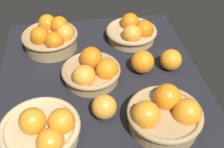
# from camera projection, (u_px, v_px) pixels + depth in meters

# --- Properties ---
(market_tray) EXTENTS (0.84, 0.72, 0.03)m
(market_tray) POSITION_uv_depth(u_px,v_px,m) (101.00, 82.00, 1.00)
(market_tray) COLOR black
(market_tray) RESTS_ON ground
(basket_near_left) EXTENTS (0.22, 0.22, 0.12)m
(basket_near_left) POSITION_uv_depth(u_px,v_px,m) (165.00, 114.00, 0.81)
(basket_near_left) COLOR tan
(basket_near_left) RESTS_ON market_tray
(basket_near_right) EXTENTS (0.21, 0.21, 0.10)m
(basket_near_right) POSITION_uv_depth(u_px,v_px,m) (133.00, 32.00, 1.16)
(basket_near_right) COLOR tan
(basket_near_right) RESTS_ON market_tray
(basket_center) EXTENTS (0.21, 0.21, 0.11)m
(basket_center) POSITION_uv_depth(u_px,v_px,m) (92.00, 71.00, 0.97)
(basket_center) COLOR tan
(basket_center) RESTS_ON market_tray
(basket_far_left) EXTENTS (0.23, 0.23, 0.11)m
(basket_far_left) POSITION_uv_depth(u_px,v_px,m) (43.00, 130.00, 0.77)
(basket_far_left) COLOR tan
(basket_far_left) RESTS_ON market_tray
(basket_far_right) EXTENTS (0.22, 0.22, 0.12)m
(basket_far_right) POSITION_uv_depth(u_px,v_px,m) (52.00, 37.00, 1.11)
(basket_far_right) COLOR tan
(basket_far_right) RESTS_ON market_tray
(loose_orange_front_gap) EXTENTS (0.08, 0.08, 0.08)m
(loose_orange_front_gap) POSITION_uv_depth(u_px,v_px,m) (143.00, 62.00, 1.00)
(loose_orange_front_gap) COLOR orange
(loose_orange_front_gap) RESTS_ON market_tray
(loose_orange_back_gap) EXTENTS (0.08, 0.08, 0.08)m
(loose_orange_back_gap) POSITION_uv_depth(u_px,v_px,m) (171.00, 60.00, 1.02)
(loose_orange_back_gap) COLOR orange
(loose_orange_back_gap) RESTS_ON market_tray
(loose_orange_side_gap) EXTENTS (0.08, 0.08, 0.08)m
(loose_orange_side_gap) POSITION_uv_depth(u_px,v_px,m) (104.00, 107.00, 0.84)
(loose_orange_side_gap) COLOR #F49E33
(loose_orange_side_gap) RESTS_ON market_tray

